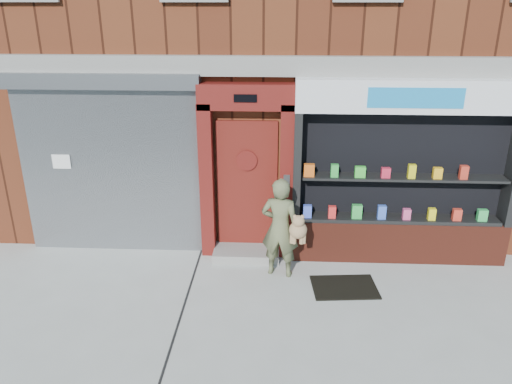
{
  "coord_description": "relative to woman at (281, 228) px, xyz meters",
  "views": [
    {
      "loc": [
        -0.23,
        -5.76,
        4.13
      ],
      "look_at": [
        -0.55,
        1.0,
        1.47
      ],
      "focal_mm": 35.0,
      "sensor_mm": 36.0,
      "label": 1
    }
  ],
  "objects": [
    {
      "name": "ground",
      "position": [
        0.17,
        -1.18,
        -0.81
      ],
      "size": [
        80.0,
        80.0,
        0.0
      ],
      "primitive_type": "plane",
      "color": "#9E9E99",
      "rests_on": "ground"
    },
    {
      "name": "building",
      "position": [
        0.17,
        4.81,
        3.19
      ],
      "size": [
        12.0,
        8.16,
        8.0
      ],
      "color": "#4F2112",
      "rests_on": "ground"
    },
    {
      "name": "shutter_bay",
      "position": [
        -2.83,
        0.75,
        0.91
      ],
      "size": [
        3.1,
        0.3,
        3.04
      ],
      "color": "gray",
      "rests_on": "ground"
    },
    {
      "name": "red_door_bay",
      "position": [
        -0.58,
        0.68,
        0.65
      ],
      "size": [
        1.52,
        0.58,
        2.9
      ],
      "color": "#5B120F",
      "rests_on": "ground"
    },
    {
      "name": "pharmacy_bay",
      "position": [
        1.92,
        0.63,
        0.56
      ],
      "size": [
        3.5,
        0.41,
        3.0
      ],
      "color": "maroon",
      "rests_on": "ground"
    },
    {
      "name": "woman",
      "position": [
        0.0,
        0.0,
        0.0
      ],
      "size": [
        0.74,
        0.55,
        1.61
      ],
      "color": "#5D6240",
      "rests_on": "ground"
    },
    {
      "name": "doormat",
      "position": [
        0.97,
        -0.37,
        -0.8
      ],
      "size": [
        1.03,
        0.76,
        0.02
      ],
      "primitive_type": "cube",
      "rotation": [
        0.0,
        0.0,
        0.09
      ],
      "color": "black",
      "rests_on": "ground"
    }
  ]
}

